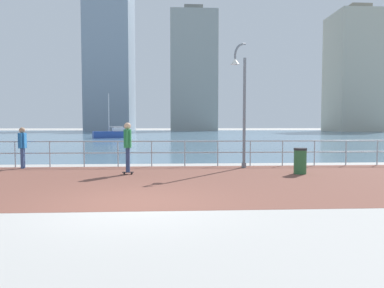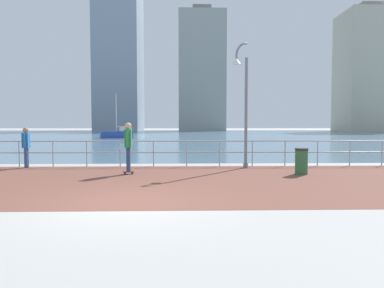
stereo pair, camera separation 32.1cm
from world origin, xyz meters
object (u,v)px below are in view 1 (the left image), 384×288
sailboat_teal (110,134)px  skateboarder (128,143)px  bystander (22,144)px  trash_bin (300,161)px  lamppost (241,99)px

sailboat_teal → skateboarder: bearing=-78.7°
bystander → trash_bin: (10.59, -2.13, -0.50)m
lamppost → skateboarder: size_ratio=2.75×
skateboarder → bystander: 4.86m
sailboat_teal → lamppost: bearing=-70.8°
skateboarder → sailboat_teal: sailboat_teal is taller
lamppost → skateboarder: lamppost is taller
lamppost → trash_bin: lamppost is taller
bystander → lamppost: bearing=-2.2°
skateboarder → trash_bin: (6.14, -0.18, -0.64)m
lamppost → trash_bin: (1.78, -1.79, -2.32)m
trash_bin → sailboat_teal: bearing=111.0°
bystander → sailboat_teal: sailboat_teal is taller
skateboarder → lamppost: bearing=20.2°
skateboarder → sailboat_teal: size_ratio=0.32×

